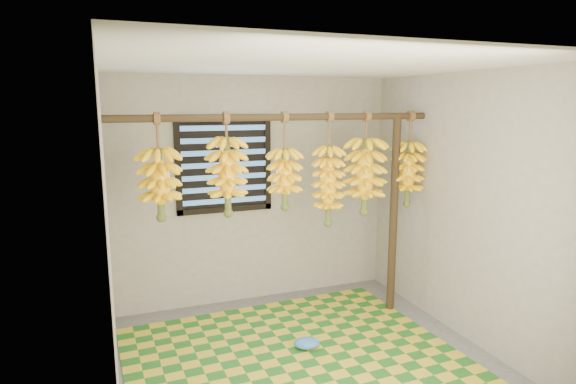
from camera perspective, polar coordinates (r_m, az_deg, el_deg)
name	(u,v)px	position (r m, az deg, el deg)	size (l,w,h in m)	color
floor	(312,364)	(4.23, 2.81, -19.68)	(3.00, 3.00, 0.01)	#525252
ceiling	(314,64)	(3.68, 3.15, 14.90)	(3.00, 3.00, 0.01)	silver
wall_back	(256,191)	(5.16, -3.77, 0.14)	(3.00, 0.01, 2.40)	gray
wall_left	(108,242)	(3.47, -20.52, -5.55)	(0.01, 3.00, 2.40)	gray
wall_right	(467,208)	(4.58, 20.49, -1.80)	(0.01, 3.00, 2.40)	gray
window	(224,165)	(5.00, -7.56, 3.22)	(1.00, 0.04, 1.00)	black
hanging_pole	(282,117)	(4.31, -0.72, 8.86)	(0.06, 0.06, 3.00)	#3A2A16
support_post	(394,216)	(4.98, 12.40, -2.79)	(0.08, 0.08, 2.00)	#3A2A16
woven_mat	(292,355)	(4.33, 0.51, -18.79)	(2.71, 2.17, 0.01)	#205F1C
plastic_bag	(307,343)	(4.40, 2.25, -17.48)	(0.23, 0.17, 0.09)	#3370C0
banana_bunch_a	(160,184)	(4.12, -14.94, 0.91)	(0.34, 0.34, 0.89)	brown
banana_bunch_b	(227,176)	(4.21, -7.20, 1.84)	(0.34, 0.34, 0.90)	brown
banana_bunch_c	(285,179)	(4.37, -0.40, 1.60)	(0.30, 0.30, 0.89)	brown
banana_bunch_d	(328,186)	(4.56, 4.81, 0.75)	(0.29, 0.29, 1.08)	brown
banana_bunch_e	(365,176)	(4.73, 9.12, 1.85)	(0.39, 0.39, 1.00)	brown
banana_bunch_f	(408,174)	(4.99, 14.03, 2.11)	(0.32, 0.32, 0.96)	brown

